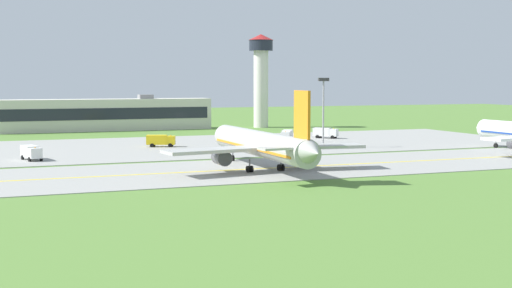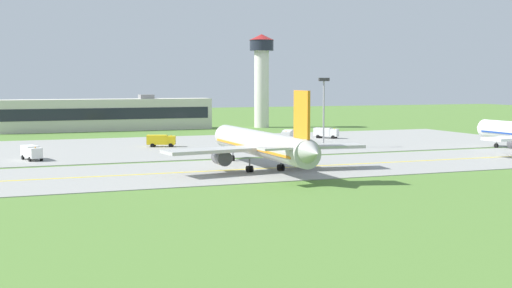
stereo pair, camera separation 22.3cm
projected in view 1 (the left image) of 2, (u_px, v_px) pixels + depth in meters
ground_plane at (252, 170)px, 107.47m from camera, size 500.00×500.00×0.00m
taxiway_strip at (252, 169)px, 107.46m from camera, size 240.00×28.00×0.10m
apron_pad at (228, 144)px, 150.08m from camera, size 140.00×52.00×0.10m
taxiway_centreline at (252, 169)px, 107.46m from camera, size 220.00×0.60×0.01m
airplane_lead at (262, 145)px, 105.65m from camera, size 32.52×39.54×12.70m
service_truck_baggage at (161, 140)px, 144.11m from camera, size 6.34×4.03×2.60m
service_truck_fuel at (325, 132)px, 166.23m from camera, size 5.66×5.73×2.60m
service_truck_catering at (31, 152)px, 119.63m from camera, size 3.55×6.33×2.60m
service_truck_pushback at (287, 135)px, 158.19m from camera, size 4.89×6.18×2.60m
terminal_building at (103, 115)px, 192.85m from camera, size 62.09×8.26×10.18m
control_tower at (261, 72)px, 205.47m from camera, size 7.60×7.60×28.18m
apron_light_mast at (323, 104)px, 141.98m from camera, size 2.40×0.50×14.70m
traffic_cone_near_edge at (308, 156)px, 124.77m from camera, size 0.44×0.44×0.60m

